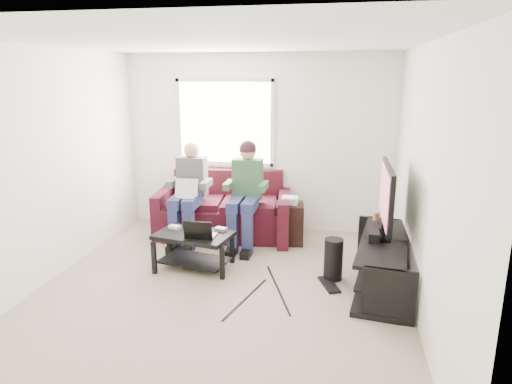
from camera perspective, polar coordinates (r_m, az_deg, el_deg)
floor at (r=5.09m, az=-4.45°, el=-12.39°), size 4.50×4.50×0.00m
ceiling at (r=4.55m, az=-5.13°, el=18.23°), size 4.50×4.50×0.00m
wall_back at (r=6.81m, az=0.28°, el=6.09°), size 4.50×0.00×4.50m
wall_front at (r=2.65m, az=-17.91°, el=-8.52°), size 4.50×0.00×4.50m
wall_left at (r=5.52m, az=-25.22°, el=2.69°), size 0.00×4.50×4.50m
wall_right at (r=4.55m, az=20.29°, el=0.89°), size 0.00×4.50×4.50m
window at (r=6.86m, az=-3.90°, el=8.65°), size 1.48×0.04×1.28m
sofa at (r=6.71m, az=-4.04°, el=-2.55°), size 2.03×1.08×0.91m
person_left at (r=6.38m, az=-8.40°, el=0.44°), size 0.40×0.70×1.38m
person_right at (r=6.17m, az=-1.32°, el=0.70°), size 0.40×0.71×1.43m
laptop_silver at (r=6.22m, az=-8.91°, el=-0.06°), size 0.35×0.27×0.24m
coffee_table at (r=5.59m, az=-7.78°, el=-6.27°), size 0.98×0.70×0.45m
laptop_black at (r=5.40m, az=-6.92°, el=-4.31°), size 0.35×0.26×0.24m
controller_a at (r=5.74m, az=-10.11°, el=-4.34°), size 0.16×0.13×0.04m
controller_b at (r=5.74m, az=-8.21°, el=-4.28°), size 0.16×0.12×0.04m
controller_c at (r=5.60m, az=-4.42°, el=-4.66°), size 0.16×0.12×0.04m
tv_stand at (r=5.32m, az=15.53°, el=-8.81°), size 0.71×1.71×0.55m
tv at (r=5.17m, az=15.99°, el=-0.58°), size 0.12×1.10×0.81m
soundbar at (r=5.27m, az=14.40°, el=-4.82°), size 0.12×0.50×0.10m
drink_cup at (r=5.78m, az=14.81°, el=-3.03°), size 0.08×0.08×0.12m
console_white at (r=4.92m, az=15.94°, el=-9.84°), size 0.30×0.22×0.06m
console_grey at (r=5.56m, az=15.35°, el=-6.80°), size 0.34×0.26×0.08m
console_black at (r=5.24m, az=15.63°, el=-8.23°), size 0.38×0.30×0.07m
subwoofer at (r=5.36m, az=9.64°, el=-8.27°), size 0.21×0.21×0.49m
keyboard_floor at (r=5.29m, az=9.11°, el=-11.35°), size 0.28×0.44×0.02m
end_table at (r=6.38m, az=4.20°, el=-3.80°), size 0.38×0.38×0.67m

